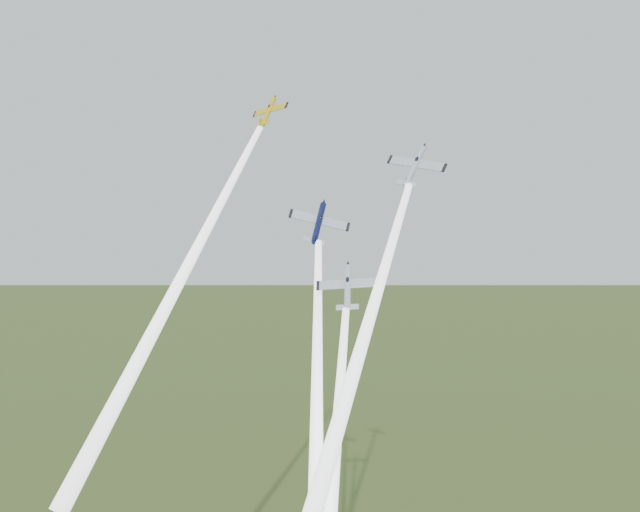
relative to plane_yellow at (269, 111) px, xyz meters
The scene contains 7 objects.
plane_yellow is the anchor object (origin of this frame).
smoke_trail_yellow 33.06m from the plane_yellow, 103.88° to the right, with size 2.44×2.44×59.72m, color white, non-canonical shape.
plane_navy 20.35m from the plane_yellow, 24.81° to the right, with size 8.74×8.68×1.37m, color #0E123E, non-canonical shape.
smoke_trail_navy 52.23m from the plane_yellow, 50.81° to the right, with size 2.44×2.44×59.50m, color white, non-canonical shape.
plane_silver_right 26.84m from the plane_yellow, 11.51° to the right, with size 8.29×8.22×1.30m, color silver, non-canonical shape.
smoke_trail_silver_right 47.83m from the plane_yellow, 45.33° to the right, with size 2.44×2.44×56.60m, color white, non-canonical shape.
plane_silver_low 33.22m from the plane_yellow, 34.42° to the right, with size 8.31×8.24×1.30m, color #B7BEC6, non-canonical shape.
Camera 1 is at (45.33, -104.20, 98.77)m, focal length 45.00 mm.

